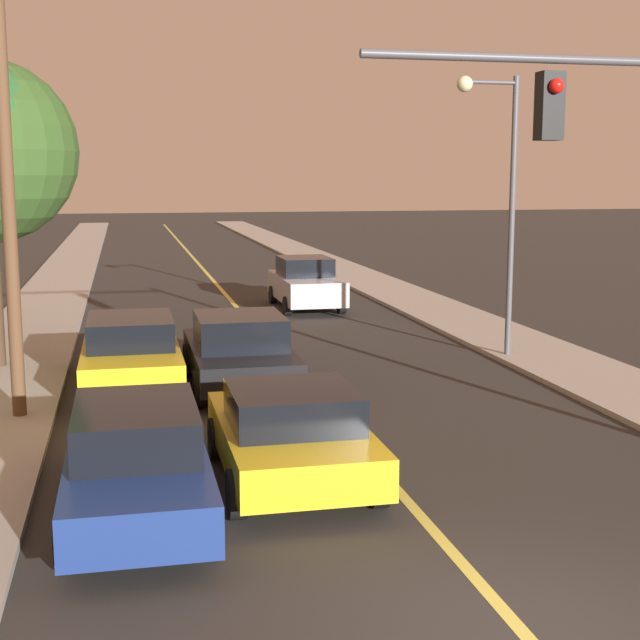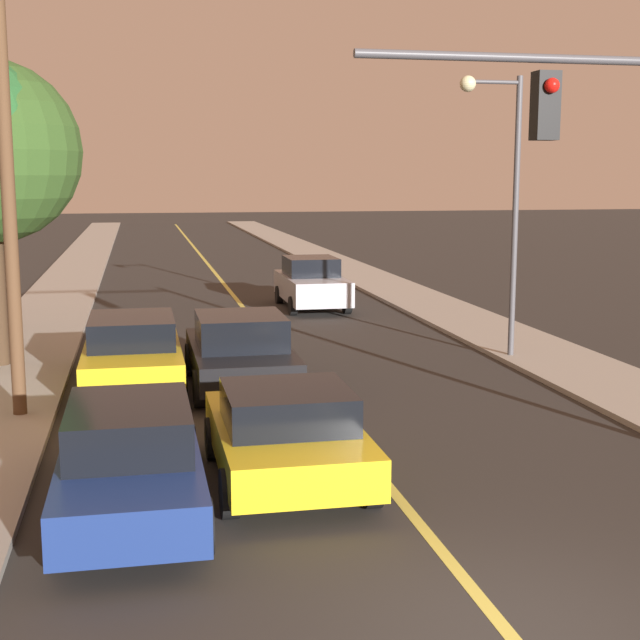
# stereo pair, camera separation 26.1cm
# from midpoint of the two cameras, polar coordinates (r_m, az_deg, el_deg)

# --- Properties ---
(road_surface) EXTENTS (9.73, 80.00, 0.01)m
(road_surface) POSITION_cam_midpoint_polar(r_m,az_deg,el_deg) (43.49, -6.95, 3.48)
(road_surface) COLOR #2D2B28
(road_surface) RESTS_ON ground
(sidewalk_left) EXTENTS (2.50, 80.00, 0.12)m
(sidewalk_left) POSITION_cam_midpoint_polar(r_m,az_deg,el_deg) (43.43, -15.03, 3.30)
(sidewalk_left) COLOR #9E998E
(sidewalk_left) RESTS_ON ground
(sidewalk_right) EXTENTS (2.50, 80.00, 0.12)m
(sidewalk_right) POSITION_cam_midpoint_polar(r_m,az_deg,el_deg) (44.39, 0.95, 3.74)
(sidewalk_right) COLOR #9E998E
(sidewalk_right) RESTS_ON ground
(car_near_lane_front) EXTENTS (2.07, 3.96, 1.39)m
(car_near_lane_front) POSITION_cam_midpoint_polar(r_m,az_deg,el_deg) (12.61, -1.59, -7.23)
(car_near_lane_front) COLOR gold
(car_near_lane_front) RESTS_ON ground
(car_near_lane_second) EXTENTS (2.06, 4.42, 1.55)m
(car_near_lane_second) POSITION_cam_midpoint_polar(r_m,az_deg,el_deg) (18.08, -4.72, -1.97)
(car_near_lane_second) COLOR black
(car_near_lane_second) RESTS_ON ground
(car_outer_lane_front) EXTENTS (1.84, 4.86, 1.47)m
(car_outer_lane_front) POSITION_cam_midpoint_polar(r_m,az_deg,el_deg) (11.71, -11.42, -8.54)
(car_outer_lane_front) COLOR navy
(car_outer_lane_front) RESTS_ON ground
(car_outer_lane_second) EXTENTS (2.02, 4.99, 1.49)m
(car_outer_lane_second) POSITION_cam_midpoint_polar(r_m,az_deg,el_deg) (18.57, -11.52, -1.95)
(car_outer_lane_second) COLOR gold
(car_outer_lane_second) RESTS_ON ground
(car_far_oncoming) EXTENTS (1.95, 4.39, 1.67)m
(car_far_oncoming) POSITION_cam_midpoint_polar(r_m,az_deg,el_deg) (29.08, -0.29, 2.37)
(car_far_oncoming) COLOR #A5A8B2
(car_far_oncoming) RESTS_ON ground
(streetlamp_right) EXTENTS (1.49, 0.36, 6.39)m
(streetlamp_right) POSITION_cam_midpoint_polar(r_m,az_deg,el_deg) (20.97, 11.94, 8.91)
(streetlamp_right) COLOR #47474C
(streetlamp_right) RESTS_ON ground
(utility_pole_left) EXTENTS (1.60, 0.24, 8.00)m
(utility_pole_left) POSITION_cam_midpoint_polar(r_m,az_deg,el_deg) (16.18, -18.95, 8.70)
(utility_pole_left) COLOR #513823
(utility_pole_left) RESTS_ON ground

